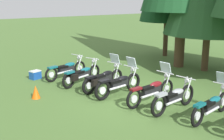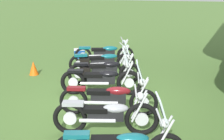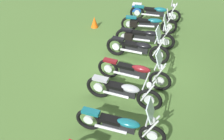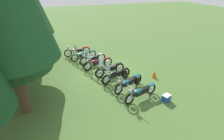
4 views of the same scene
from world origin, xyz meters
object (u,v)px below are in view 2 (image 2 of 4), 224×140
object	(u,v)px
motorcycle_4	(110,97)
picnic_cooler	(79,53)
motorcycle_2	(104,70)
motorcycle_0	(105,53)
motorcycle_3	(102,79)
traffic_cone	(34,68)
motorcycle_1	(101,61)
motorcycle_5	(106,115)

from	to	relation	value
motorcycle_4	picnic_cooler	bearing A→B (deg)	106.36
picnic_cooler	motorcycle_2	bearing A→B (deg)	30.40
motorcycle_0	motorcycle_4	size ratio (longest dim) A/B	0.95
motorcycle_2	motorcycle_3	world-z (taller)	motorcycle_3
motorcycle_2	traffic_cone	xyz separation A→B (m)	(-0.45, -2.58, -0.22)
traffic_cone	motorcycle_0	bearing A→B (deg)	132.48
motorcycle_1	motorcycle_2	xyz separation A→B (m)	(1.16, 0.37, 0.02)
motorcycle_0	motorcycle_4	world-z (taller)	motorcycle_4
motorcycle_4	traffic_cone	xyz separation A→B (m)	(-2.63, -3.27, -0.23)
motorcycle_0	picnic_cooler	xyz separation A→B (m)	(-0.64, -1.24, -0.25)
motorcycle_4	motorcycle_5	bearing A→B (deg)	-91.31
motorcycle_5	traffic_cone	bearing A→B (deg)	123.14
motorcycle_3	picnic_cooler	size ratio (longest dim) A/B	4.27
motorcycle_3	motorcycle_0	bearing A→B (deg)	91.66
motorcycle_1	motorcycle_5	world-z (taller)	motorcycle_5
motorcycle_1	motorcycle_4	size ratio (longest dim) A/B	0.94
motorcycle_0	motorcycle_1	size ratio (longest dim) A/B	1.02
motorcycle_3	motorcycle_4	size ratio (longest dim) A/B	0.97
motorcycle_2	motorcycle_4	world-z (taller)	motorcycle_4
motorcycle_1	motorcycle_2	bearing A→B (deg)	-94.59
motorcycle_0	motorcycle_2	xyz separation A→B (m)	(2.34, 0.52, 0.02)
motorcycle_2	motorcycle_5	bearing A→B (deg)	-91.59
motorcycle_2	motorcycle_3	distance (m)	0.91
picnic_cooler	motorcycle_3	bearing A→B (deg)	26.40
motorcycle_2	motorcycle_3	size ratio (longest dim) A/B	0.97
motorcycle_4	motorcycle_1	bearing A→B (deg)	98.64
motorcycle_4	motorcycle_5	distance (m)	0.95
motorcycle_1	motorcycle_2	world-z (taller)	motorcycle_2
picnic_cooler	traffic_cone	distance (m)	2.67
motorcycle_3	motorcycle_4	world-z (taller)	motorcycle_3
motorcycle_2	motorcycle_4	xyz separation A→B (m)	(2.18, 0.69, 0.02)
motorcycle_1	traffic_cone	distance (m)	2.33
motorcycle_3	motorcycle_5	size ratio (longest dim) A/B	1.04
motorcycle_0	motorcycle_2	size ratio (longest dim) A/B	1.01
traffic_cone	picnic_cooler	bearing A→B (deg)	161.93
motorcycle_3	traffic_cone	bearing A→B (deg)	143.60
motorcycle_2	picnic_cooler	distance (m)	3.47
motorcycle_0	motorcycle_3	xyz separation A→B (m)	(3.23, 0.69, 0.03)
motorcycle_4	motorcycle_5	size ratio (longest dim) A/B	1.07
motorcycle_5	traffic_cone	distance (m)	4.93
motorcycle_3	picnic_cooler	bearing A→B (deg)	106.05
motorcycle_5	motorcycle_1	bearing A→B (deg)	95.09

